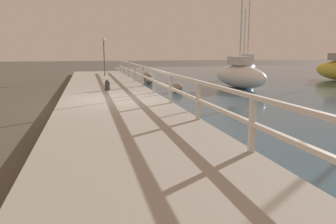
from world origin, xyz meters
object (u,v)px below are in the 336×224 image
object	(u,v)px
mooring_bollard	(107,85)
sailboat_orange	(243,67)
dock_lamp	(104,48)
sailboat_white	(239,75)
sailboat_blue	(247,69)

from	to	relation	value
mooring_bollard	sailboat_orange	bearing A→B (deg)	43.18
dock_lamp	sailboat_white	bearing A→B (deg)	-46.17
sailboat_orange	sailboat_white	bearing A→B (deg)	-128.45
dock_lamp	sailboat_blue	xyz separation A→B (m)	(10.80, -1.25, -1.59)
sailboat_blue	sailboat_orange	size ratio (longest dim) A/B	1.12
sailboat_orange	dock_lamp	bearing A→B (deg)	-176.86
sailboat_blue	sailboat_white	xyz separation A→B (m)	(-3.67, -6.18, -0.00)
mooring_bollard	sailboat_white	bearing A→B (deg)	12.88
sailboat_white	dock_lamp	bearing A→B (deg)	129.07
dock_lamp	sailboat_blue	distance (m)	10.99
sailboat_white	sailboat_blue	bearing A→B (deg)	54.54
dock_lamp	sailboat_orange	distance (m)	13.17
dock_lamp	sailboat_white	xyz separation A→B (m)	(7.13, -7.43, -1.60)
dock_lamp	mooring_bollard	bearing A→B (deg)	-92.37
dock_lamp	sailboat_orange	size ratio (longest dim) A/B	0.48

